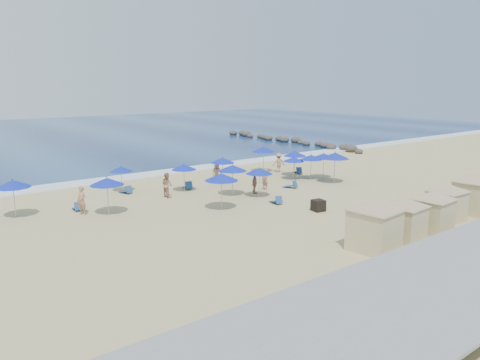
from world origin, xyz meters
The scene contains 37 objects.
ground centered at (0.00, 0.00, 0.00)m, with size 160.00×160.00×0.00m, color tan.
ocean centered at (0.00, 55.00, 0.03)m, with size 160.00×80.00×0.06m, color navy.
surf_line centered at (0.00, 15.50, 0.04)m, with size 160.00×2.50×0.08m, color white.
seawall centered at (0.00, -13.50, 0.65)m, with size 160.00×6.10×1.22m.
rock_jetty centered at (24.01, 24.90, 0.36)m, with size 2.56×26.66×0.96m.
trash_bin centered at (0.48, -2.72, 0.38)m, with size 0.75×0.75×0.75m, color black.
cabana_0 centered at (-2.78, -9.54, 1.65)m, with size 4.57×4.57×2.88m.
cabana_1 centered at (-0.10, -9.50, 1.46)m, with size 4.04×4.04×2.54m.
cabana_2 centered at (2.37, -9.67, 1.49)m, with size 4.15×4.15×2.61m.
cabana_3 centered at (5.03, -9.05, 1.46)m, with size 4.08×4.08×2.56m.
cabana_4 centered at (8.11, -9.20, 1.64)m, with size 4.56×4.56×2.87m.
umbrella_0 centered at (-15.80, 7.92, 2.19)m, with size 2.21×2.21×2.52m.
umbrella_1 centered at (-10.88, 4.97, 2.20)m, with size 2.22×2.22×2.53m.
umbrella_2 centered at (-7.48, 10.57, 1.80)m, with size 1.83×1.83×2.08m.
umbrella_3 centered at (-4.43, 1.43, 2.25)m, with size 2.28×2.28×2.59m.
umbrella_4 centered at (-3.58, 7.66, 1.94)m, with size 1.97×1.97×2.24m.
umbrella_5 centered at (-1.45, 4.19, 2.13)m, with size 2.16×2.16×2.46m.
umbrella_6 centered at (-0.18, 2.62, 1.99)m, with size 2.01×2.01×2.29m.
umbrella_7 centered at (0.43, 8.09, 2.01)m, with size 2.04×2.04×2.32m.
umbrella_8 centered at (6.34, 5.69, 1.83)m, with size 1.85×1.85×2.11m.
umbrella_9 centered at (6.62, 10.07, 2.19)m, with size 2.21×2.21×2.52m.
umbrella_10 centered at (8.86, 4.50, 2.04)m, with size 2.07×2.07×2.36m.
umbrella_11 centered at (8.08, 2.53, 2.37)m, with size 2.40×2.40×2.73m.
umbrella_12 centered at (7.64, 4.85, 1.98)m, with size 2.01×2.01×2.29m.
umbrella_13 centered at (7.58, 6.82, 2.07)m, with size 2.10×2.10×2.39m.
beach_chair_0 centered at (-12.13, 7.17, 0.22)m, with size 0.67×1.23×0.65m.
beach_chair_1 centered at (-7.47, 9.78, 0.23)m, with size 0.76×1.28×0.66m.
beach_chair_2 centered at (-2.95, 8.19, 0.24)m, with size 0.90×1.38×0.70m.
beach_chair_3 centered at (-0.45, 0.35, 0.22)m, with size 0.73×1.22×0.63m.
beach_chair_4 centered at (3.92, 3.39, 0.23)m, with size 0.88×1.30×0.66m.
beach_chair_5 centered at (8.69, 7.50, 0.23)m, with size 1.00×1.33×0.67m.
beachgoer_0 centered at (-12.23, 5.98, 0.94)m, with size 0.69×0.45×1.88m, color tan.
beachgoer_1 centered at (-5.55, 6.87, 0.93)m, with size 0.90×0.70×1.86m, color tan.
beachgoer_2 centered at (0.32, 3.73, 0.78)m, with size 0.91×0.38×1.56m, color tan.
beachgoer_3 centered at (7.68, 9.09, 0.93)m, with size 1.20×0.69×1.85m, color tan.
beachgoer_4 centered at (0.50, 9.07, 0.85)m, with size 0.83×0.54×1.70m, color tan.
beachgoer_5 centered at (1.72, 4.12, 0.86)m, with size 0.63×0.41×1.72m, color tan.
Camera 1 is at (-22.00, -23.27, 8.34)m, focal length 35.00 mm.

